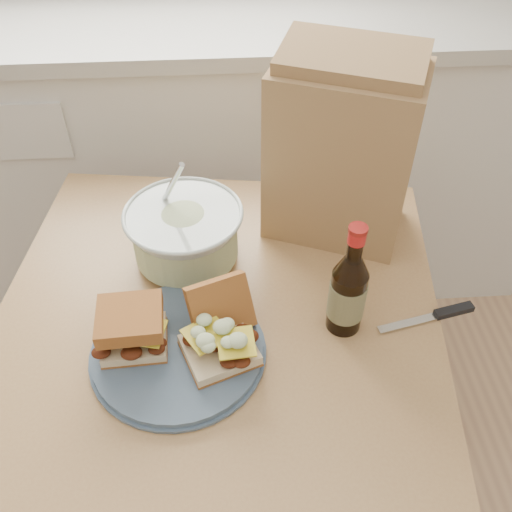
{
  "coord_description": "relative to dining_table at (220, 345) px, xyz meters",
  "views": [
    {
      "loc": [
        0.18,
        0.07,
        1.54
      ],
      "look_at": [
        0.23,
        0.85,
        0.79
      ],
      "focal_mm": 40.0,
      "sensor_mm": 36.0,
      "label": 1
    }
  ],
  "objects": [
    {
      "name": "sandwich_right",
      "position": [
        0.0,
        -0.09,
        0.16
      ],
      "size": [
        0.15,
        0.2,
        0.1
      ],
      "rotation": [
        0.0,
        0.0,
        0.36
      ],
      "color": "beige",
      "rests_on": "plate"
    },
    {
      "name": "knife",
      "position": [
        0.43,
        -0.04,
        0.11
      ],
      "size": [
        0.2,
        0.06,
        0.01
      ],
      "rotation": [
        0.0,
        0.0,
        0.23
      ],
      "color": "silver",
      "rests_on": "dining_table"
    },
    {
      "name": "plate",
      "position": [
        -0.07,
        -0.09,
        0.11
      ],
      "size": [
        0.31,
        0.31,
        0.02
      ],
      "primitive_type": "cylinder",
      "color": "#4A5F77",
      "rests_on": "dining_table"
    },
    {
      "name": "dining_table",
      "position": [
        0.0,
        0.0,
        0.0
      ],
      "size": [
        0.96,
        0.96,
        0.71
      ],
      "rotation": [
        0.0,
        0.0,
        -0.14
      ],
      "color": "tan",
      "rests_on": "ground"
    },
    {
      "name": "beer_bottle",
      "position": [
        0.23,
        -0.05,
        0.19
      ],
      "size": [
        0.07,
        0.07,
        0.24
      ],
      "rotation": [
        0.0,
        0.0,
        -0.37
      ],
      "color": "black",
      "rests_on": "dining_table"
    },
    {
      "name": "sandwich_left",
      "position": [
        -0.15,
        -0.08,
        0.17
      ],
      "size": [
        0.12,
        0.11,
        0.08
      ],
      "rotation": [
        0.0,
        0.0,
        0.05
      ],
      "color": "beige",
      "rests_on": "plate"
    },
    {
      "name": "cabinet_run",
      "position": [
        -0.15,
        0.91,
        -0.13
      ],
      "size": [
        2.5,
        0.64,
        0.94
      ],
      "color": "silver",
      "rests_on": "ground"
    },
    {
      "name": "paper_bag",
      "position": [
        0.26,
        0.24,
        0.29
      ],
      "size": [
        0.33,
        0.28,
        0.37
      ],
      "primitive_type": "cube",
      "rotation": [
        0.0,
        0.0,
        -0.38
      ],
      "color": "#AA7F52",
      "rests_on": "dining_table"
    },
    {
      "name": "coleslaw_bowl",
      "position": [
        -0.06,
        0.15,
        0.17
      ],
      "size": [
        0.24,
        0.24,
        0.24
      ],
      "color": "silver",
      "rests_on": "dining_table"
    }
  ]
}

